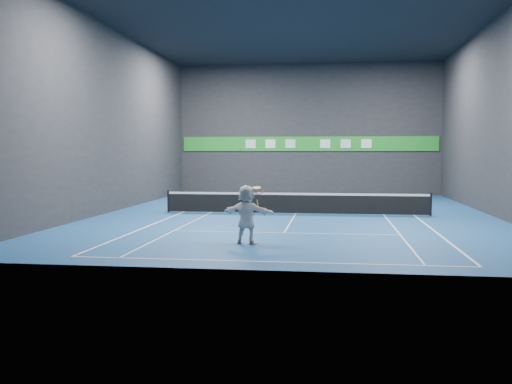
# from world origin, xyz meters

# --- Properties ---
(ground) EXTENTS (26.00, 26.00, 0.00)m
(ground) POSITION_xyz_m (0.00, 0.00, 0.00)
(ground) COLOR navy
(ground) RESTS_ON ground
(ceiling) EXTENTS (26.00, 26.00, 0.00)m
(ceiling) POSITION_xyz_m (0.00, 0.00, 9.00)
(ceiling) COLOR black
(ceiling) RESTS_ON ground
(wall_back) EXTENTS (18.00, 0.10, 9.00)m
(wall_back) POSITION_xyz_m (0.00, 13.00, 4.50)
(wall_back) COLOR #262729
(wall_back) RESTS_ON ground
(wall_front) EXTENTS (18.00, 0.10, 9.00)m
(wall_front) POSITION_xyz_m (0.00, -13.00, 4.50)
(wall_front) COLOR #262729
(wall_front) RESTS_ON ground
(wall_left) EXTENTS (0.10, 26.00, 9.00)m
(wall_left) POSITION_xyz_m (-9.00, 0.00, 4.50)
(wall_left) COLOR #262729
(wall_left) RESTS_ON ground
(wall_right) EXTENTS (0.10, 26.00, 9.00)m
(wall_right) POSITION_xyz_m (9.00, 0.00, 4.50)
(wall_right) COLOR #262729
(wall_right) RESTS_ON ground
(baseline_near) EXTENTS (10.98, 0.08, 0.01)m
(baseline_near) POSITION_xyz_m (0.00, -11.89, 0.00)
(baseline_near) COLOR white
(baseline_near) RESTS_ON ground
(baseline_far) EXTENTS (10.98, 0.08, 0.01)m
(baseline_far) POSITION_xyz_m (0.00, 11.89, 0.00)
(baseline_far) COLOR white
(baseline_far) RESTS_ON ground
(sideline_doubles_left) EXTENTS (0.08, 23.78, 0.01)m
(sideline_doubles_left) POSITION_xyz_m (-5.49, 0.00, 0.00)
(sideline_doubles_left) COLOR white
(sideline_doubles_left) RESTS_ON ground
(sideline_doubles_right) EXTENTS (0.08, 23.78, 0.01)m
(sideline_doubles_right) POSITION_xyz_m (5.49, 0.00, 0.00)
(sideline_doubles_right) COLOR white
(sideline_doubles_right) RESTS_ON ground
(sideline_singles_left) EXTENTS (0.06, 23.78, 0.01)m
(sideline_singles_left) POSITION_xyz_m (-4.11, 0.00, 0.00)
(sideline_singles_left) COLOR white
(sideline_singles_left) RESTS_ON ground
(sideline_singles_right) EXTENTS (0.06, 23.78, 0.01)m
(sideline_singles_right) POSITION_xyz_m (4.11, 0.00, 0.00)
(sideline_singles_right) COLOR white
(sideline_singles_right) RESTS_ON ground
(service_line_near) EXTENTS (8.23, 0.06, 0.01)m
(service_line_near) POSITION_xyz_m (0.00, -6.40, 0.00)
(service_line_near) COLOR white
(service_line_near) RESTS_ON ground
(service_line_far) EXTENTS (8.23, 0.06, 0.01)m
(service_line_far) POSITION_xyz_m (0.00, 6.40, 0.00)
(service_line_far) COLOR white
(service_line_far) RESTS_ON ground
(center_service_line) EXTENTS (0.06, 12.80, 0.01)m
(center_service_line) POSITION_xyz_m (0.00, 0.00, 0.00)
(center_service_line) COLOR white
(center_service_line) RESTS_ON ground
(player) EXTENTS (1.83, 1.02, 1.88)m
(player) POSITION_xyz_m (-0.98, -8.95, 0.94)
(player) COLOR white
(player) RESTS_ON ground
(tennis_ball) EXTENTS (0.07, 0.07, 0.07)m
(tennis_ball) POSITION_xyz_m (-1.20, -8.79, 3.02)
(tennis_ball) COLOR #E1F428
(tennis_ball) RESTS_ON player
(tennis_net) EXTENTS (12.50, 0.10, 1.07)m
(tennis_net) POSITION_xyz_m (0.00, 0.00, 0.54)
(tennis_net) COLOR black
(tennis_net) RESTS_ON ground
(sponsor_banner) EXTENTS (17.64, 0.11, 1.00)m
(sponsor_banner) POSITION_xyz_m (0.00, 12.93, 3.50)
(sponsor_banner) COLOR green
(sponsor_banner) RESTS_ON wall_back
(tennis_racket) EXTENTS (0.45, 0.39, 0.66)m
(tennis_racket) POSITION_xyz_m (-0.62, -8.90, 1.63)
(tennis_racket) COLOR red
(tennis_racket) RESTS_ON player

